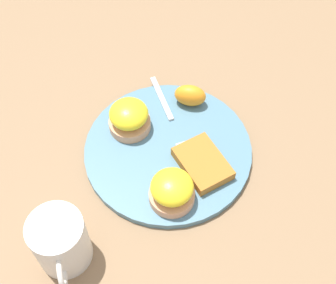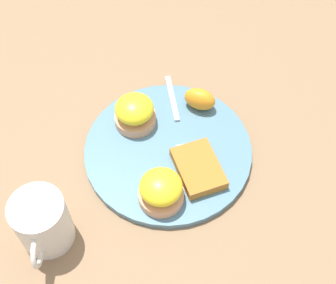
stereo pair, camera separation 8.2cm
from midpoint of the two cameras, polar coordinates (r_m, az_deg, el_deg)
The scene contains 8 objects.
ground_plane at distance 0.85m, azimuth 2.76°, elevation -1.49°, with size 1.10×1.10×0.00m, color #846647.
plate at distance 0.85m, azimuth 2.78°, elevation -1.24°, with size 0.30×0.30×0.01m, color slate.
sandwich_benedict_left at distance 0.85m, azimuth -1.34°, elevation 3.45°, with size 0.08×0.08×0.06m.
sandwich_benedict_right at distance 0.76m, azimuth 2.23°, elevation -6.09°, with size 0.08×0.08×0.06m.
hashbrown_patty at distance 0.81m, azimuth 6.64°, elevation -3.42°, with size 0.10×0.07×0.02m, color #AC6926.
orange_wedge at distance 0.88m, azimuth 6.57°, elevation 5.03°, with size 0.06×0.04×0.04m, color orange.
fork at distance 0.87m, azimuth 3.94°, elevation 1.99°, with size 0.21×0.05×0.00m.
cup at distance 0.74m, azimuth -11.98°, elevation -9.86°, with size 0.12×0.08×0.10m.
Camera 2 is at (0.47, -0.01, 0.72)m, focal length 50.00 mm.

